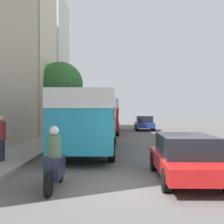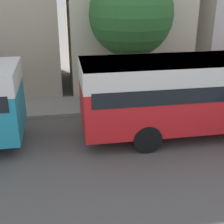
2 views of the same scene
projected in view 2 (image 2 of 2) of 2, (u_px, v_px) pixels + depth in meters
The scene contains 1 object.
street_tree at pixel (131, 15), 13.59m from camera, with size 3.72×3.72×5.87m.
Camera 2 is at (8.63, 13.51, 5.57)m, focal length 50.00 mm.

